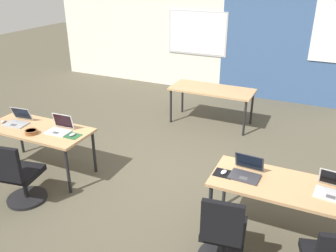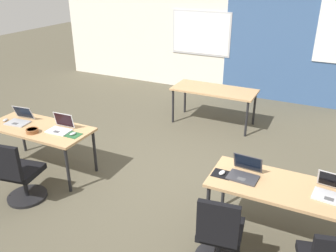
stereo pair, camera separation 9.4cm
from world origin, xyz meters
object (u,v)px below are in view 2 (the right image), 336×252
laptop_near_right_end (331,191)px  mouse_near_left_inner (73,134)px  chair_near_right_inner (219,237)px  desk_near_right (283,191)px  desk_far_center (214,92)px  chair_near_left_inner (20,177)px  laptop_near_left_inner (61,127)px  mouse_near_left_end (5,120)px  snack_bowl (32,130)px  laptop_near_left_end (20,119)px  mouse_near_right_inner (222,173)px  desk_near_left (40,131)px  laptop_near_right_inner (245,172)px

laptop_near_right_end → mouse_near_left_inner: laptop_near_right_end is taller
chair_near_right_inner → mouse_near_left_inner: bearing=-24.0°
mouse_near_left_inner → chair_near_right_inner: bearing=-15.9°
mouse_near_left_inner → desk_near_right: bearing=0.0°
desk_far_center → chair_near_left_inner: 3.83m
laptop_near_left_inner → mouse_near_left_end: laptop_near_left_inner is taller
laptop_near_right_end → snack_bowl: laptop_near_right_end is taller
laptop_near_right_end → laptop_near_left_inner: 3.59m
desk_near_right → desk_far_center: (-1.75, 2.80, 0.00)m
snack_bowl → mouse_near_left_inner: bearing=18.6°
laptop_near_right_end → chair_near_left_inner: 3.74m
snack_bowl → laptop_near_left_end: bearing=156.5°
mouse_near_left_inner → mouse_near_right_inner: bearing=-1.6°
mouse_near_left_end → laptop_near_left_inner: bearing=6.5°
laptop_near_left_end → snack_bowl: 0.49m
mouse_near_left_inner → chair_near_left_inner: chair_near_left_inner is taller
mouse_near_right_inner → mouse_near_left_inner: bearing=178.4°
desk_near_left → chair_near_left_inner: chair_near_left_inner is taller
laptop_near_right_inner → desk_far_center: bearing=118.5°
snack_bowl → chair_near_left_inner: bearing=-65.0°
laptop_near_right_end → chair_near_left_inner: bearing=-162.2°
mouse_near_left_end → laptop_near_right_inner: 3.69m
laptop_near_right_end → laptop_near_left_inner: bearing=-174.6°
desk_far_center → chair_near_right_inner: (1.27, -3.48, -0.28)m
desk_far_center → chair_near_left_inner: chair_near_left_inner is taller
desk_near_left → mouse_near_left_inner: bearing=-0.0°
laptop_near_right_end → mouse_near_right_inner: (-1.13, -0.10, -0.03)m
mouse_near_left_end → laptop_near_right_inner: (3.69, 0.07, 0.03)m
mouse_near_left_inner → laptop_near_left_inner: bearing=168.7°
laptop_near_left_inner → mouse_near_right_inner: size_ratio=3.11×
desk_near_right → mouse_near_left_inner: bearing=-180.0°
laptop_near_left_inner → snack_bowl: size_ratio=1.94×
mouse_near_left_end → laptop_near_right_end: bearing=1.3°
desk_near_left → laptop_near_left_inner: size_ratio=4.65×
desk_near_right → chair_near_right_inner: bearing=-124.9°
desk_far_center → laptop_near_right_end: (2.21, -2.76, 0.11)m
mouse_near_left_inner → snack_bowl: bearing=-161.4°
laptop_near_left_end → laptop_near_left_inner: bearing=-3.3°
chair_near_left_inner → snack_bowl: size_ratio=5.18×
mouse_near_right_inner → chair_near_right_inner: (0.19, -0.62, -0.36)m
desk_far_center → laptop_near_right_inner: (1.32, -2.79, 0.11)m
desk_far_center → laptop_near_left_end: (-2.14, -2.79, 0.11)m
desk_far_center → mouse_near_right_inner: (1.08, -2.86, 0.08)m
desk_near_right → laptop_near_right_inner: bearing=178.6°
desk_far_center → chair_near_right_inner: chair_near_right_inner is taller
desk_near_right → desk_far_center: bearing=122.0°
laptop_near_left_inner → laptop_near_left_end: 0.76m
desk_near_right → mouse_near_left_end: mouse_near_left_end is taller
desk_near_right → chair_near_left_inner: bearing=-166.8°
laptop_near_right_end → laptop_near_left_end: laptop_near_right_end is taller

